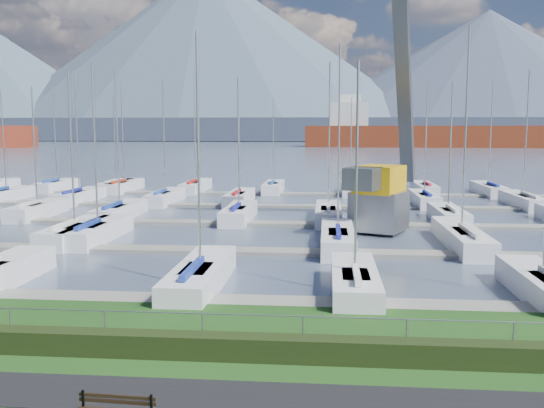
# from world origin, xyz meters

# --- Properties ---
(path) EXTENTS (160.00, 2.00, 0.04)m
(path) POSITION_xyz_m (0.00, -3.00, 0.01)
(path) COLOR black
(path) RESTS_ON grass
(water) EXTENTS (800.00, 540.00, 0.20)m
(water) POSITION_xyz_m (0.00, 260.00, -0.40)
(water) COLOR #49566B
(hedge) EXTENTS (80.00, 0.70, 0.70)m
(hedge) POSITION_xyz_m (0.00, -0.40, 0.35)
(hedge) COLOR black
(hedge) RESTS_ON grass
(fence) EXTENTS (80.00, 0.04, 0.04)m
(fence) POSITION_xyz_m (0.00, 0.00, 1.20)
(fence) COLOR gray
(fence) RESTS_ON grass
(foothill) EXTENTS (900.00, 80.00, 12.00)m
(foothill) POSITION_xyz_m (0.00, 330.00, 6.00)
(foothill) COLOR #3A4355
(foothill) RESTS_ON water
(mountains) EXTENTS (1190.00, 360.00, 115.00)m
(mountains) POSITION_xyz_m (7.35, 404.62, 46.68)
(mountains) COLOR #434E61
(mountains) RESTS_ON water
(docks) EXTENTS (90.00, 41.60, 0.25)m
(docks) POSITION_xyz_m (0.00, 26.00, -0.22)
(docks) COLOR slate
(docks) RESTS_ON water
(crane) EXTENTS (6.29, 13.47, 22.35)m
(crane) POSITION_xyz_m (6.61, 24.57, 5.33)
(crane) COLOR slate
(crane) RESTS_ON water
(cargo_ship_mid) EXTENTS (105.53, 24.34, 21.50)m
(cargo_ship_mid) POSITION_xyz_m (43.03, 210.56, 3.50)
(cargo_ship_mid) COLOR maroon
(cargo_ship_mid) RESTS_ON water
(sailboat_fleet) EXTENTS (75.53, 50.20, 13.09)m
(sailboat_fleet) POSITION_xyz_m (-2.97, 29.13, 5.39)
(sailboat_fleet) COLOR white
(sailboat_fleet) RESTS_ON water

